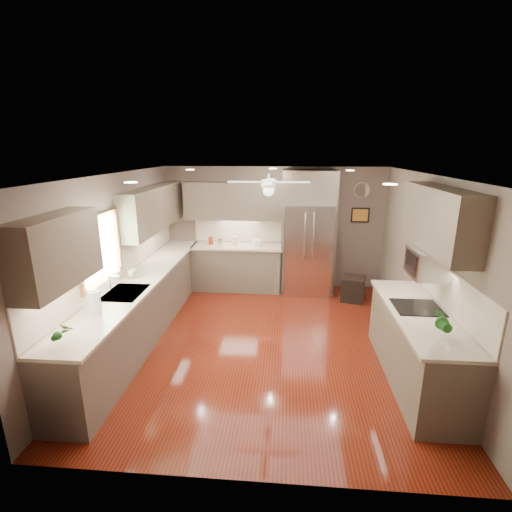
# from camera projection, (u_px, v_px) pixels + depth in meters

# --- Properties ---
(floor) EXTENTS (5.00, 5.00, 0.00)m
(floor) POSITION_uv_depth(u_px,v_px,m) (266.00, 341.00, 5.68)
(floor) COLOR #4F110A
(floor) RESTS_ON ground
(ceiling) EXTENTS (5.00, 5.00, 0.00)m
(ceiling) POSITION_uv_depth(u_px,v_px,m) (268.00, 175.00, 4.98)
(ceiling) COLOR white
(ceiling) RESTS_ON ground
(wall_back) EXTENTS (4.50, 0.00, 4.50)m
(wall_back) POSITION_uv_depth(u_px,v_px,m) (273.00, 228.00, 7.72)
(wall_back) COLOR #695850
(wall_back) RESTS_ON ground
(wall_front) EXTENTS (4.50, 0.00, 4.50)m
(wall_front) POSITION_uv_depth(u_px,v_px,m) (250.00, 357.00, 2.94)
(wall_front) COLOR #695850
(wall_front) RESTS_ON ground
(wall_left) EXTENTS (0.00, 5.00, 5.00)m
(wall_left) POSITION_uv_depth(u_px,v_px,m) (116.00, 260.00, 5.51)
(wall_left) COLOR #695850
(wall_left) RESTS_ON ground
(wall_right) EXTENTS (0.00, 5.00, 5.00)m
(wall_right) POSITION_uv_depth(u_px,v_px,m) (428.00, 267.00, 5.15)
(wall_right) COLOR #695850
(wall_right) RESTS_ON ground
(canister_a) EXTENTS (0.11, 0.11, 0.16)m
(canister_a) POSITION_uv_depth(u_px,v_px,m) (211.00, 241.00, 7.62)
(canister_a) COLOR maroon
(canister_a) RESTS_ON back_run
(canister_b) EXTENTS (0.09, 0.09, 0.13)m
(canister_b) POSITION_uv_depth(u_px,v_px,m) (221.00, 242.00, 7.59)
(canister_b) COLOR silver
(canister_b) RESTS_ON back_run
(canister_c) EXTENTS (0.12, 0.12, 0.19)m
(canister_c) POSITION_uv_depth(u_px,v_px,m) (235.00, 241.00, 7.55)
(canister_c) COLOR beige
(canister_c) RESTS_ON back_run
(soap_bottle) EXTENTS (0.09, 0.10, 0.18)m
(soap_bottle) POSITION_uv_depth(u_px,v_px,m) (133.00, 272.00, 5.65)
(soap_bottle) COLOR white
(soap_bottle) RESTS_ON left_run
(potted_plant_left) EXTENTS (0.15, 0.11, 0.29)m
(potted_plant_left) POSITION_uv_depth(u_px,v_px,m) (62.00, 332.00, 3.69)
(potted_plant_left) COLOR #195017
(potted_plant_left) RESTS_ON left_run
(potted_plant_right) EXTENTS (0.19, 0.16, 0.33)m
(potted_plant_right) POSITION_uv_depth(u_px,v_px,m) (442.00, 322.00, 3.87)
(potted_plant_right) COLOR #195017
(potted_plant_right) RESTS_ON right_run
(bowl) EXTENTS (0.28, 0.28, 0.06)m
(bowl) POSITION_uv_depth(u_px,v_px,m) (257.00, 245.00, 7.50)
(bowl) COLOR beige
(bowl) RESTS_ON back_run
(left_run) EXTENTS (0.65, 4.70, 1.45)m
(left_run) POSITION_uv_depth(u_px,v_px,m) (144.00, 304.00, 5.84)
(left_run) COLOR brown
(left_run) RESTS_ON ground
(back_run) EXTENTS (1.85, 0.65, 1.45)m
(back_run) POSITION_uv_depth(u_px,v_px,m) (238.00, 266.00, 7.71)
(back_run) COLOR brown
(back_run) RESTS_ON ground
(uppers) EXTENTS (4.50, 4.70, 0.95)m
(uppers) POSITION_uv_depth(u_px,v_px,m) (223.00, 212.00, 5.90)
(uppers) COLOR brown
(uppers) RESTS_ON wall_left
(window) EXTENTS (0.05, 1.12, 0.92)m
(window) POSITION_uv_depth(u_px,v_px,m) (99.00, 249.00, 4.95)
(window) COLOR #BFF2B2
(window) RESTS_ON wall_left
(sink) EXTENTS (0.50, 0.70, 0.32)m
(sink) POSITION_uv_depth(u_px,v_px,m) (125.00, 295.00, 5.10)
(sink) COLOR silver
(sink) RESTS_ON left_run
(refrigerator) EXTENTS (1.06, 0.75, 2.45)m
(refrigerator) POSITION_uv_depth(u_px,v_px,m) (308.00, 235.00, 7.36)
(refrigerator) COLOR silver
(refrigerator) RESTS_ON ground
(right_run) EXTENTS (0.70, 2.20, 1.45)m
(right_run) POSITION_uv_depth(u_px,v_px,m) (417.00, 345.00, 4.63)
(right_run) COLOR brown
(right_run) RESTS_ON ground
(microwave) EXTENTS (0.43, 0.55, 0.34)m
(microwave) POSITION_uv_depth(u_px,v_px,m) (428.00, 263.00, 4.58)
(microwave) COLOR silver
(microwave) RESTS_ON wall_right
(ceiling_fan) EXTENTS (1.18, 1.18, 0.32)m
(ceiling_fan) POSITION_uv_depth(u_px,v_px,m) (269.00, 185.00, 5.32)
(ceiling_fan) COLOR white
(ceiling_fan) RESTS_ON ceiling
(recessed_lights) EXTENTS (2.84, 3.14, 0.01)m
(recessed_lights) POSITION_uv_depth(u_px,v_px,m) (266.00, 173.00, 5.37)
(recessed_lights) COLOR white
(recessed_lights) RESTS_ON ceiling
(wall_clock) EXTENTS (0.30, 0.03, 0.30)m
(wall_clock) POSITION_uv_depth(u_px,v_px,m) (362.00, 190.00, 7.35)
(wall_clock) COLOR white
(wall_clock) RESTS_ON wall_back
(framed_print) EXTENTS (0.36, 0.03, 0.30)m
(framed_print) POSITION_uv_depth(u_px,v_px,m) (360.00, 215.00, 7.48)
(framed_print) COLOR black
(framed_print) RESTS_ON wall_back
(stool) EXTENTS (0.51, 0.51, 0.49)m
(stool) POSITION_uv_depth(u_px,v_px,m) (353.00, 289.00, 7.16)
(stool) COLOR black
(stool) RESTS_ON ground
(paper_towel) EXTENTS (0.13, 0.13, 0.33)m
(paper_towel) POSITION_uv_depth(u_px,v_px,m) (95.00, 304.00, 4.37)
(paper_towel) COLOR white
(paper_towel) RESTS_ON left_run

